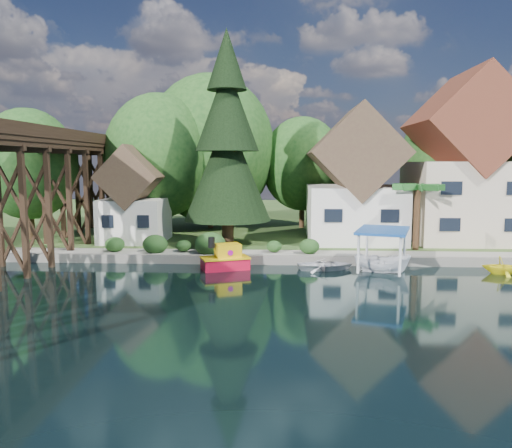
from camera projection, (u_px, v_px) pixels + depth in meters
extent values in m
plane|color=black|center=(261.00, 295.00, 26.21)|extent=(140.00, 140.00, 0.00)
cube|color=#2F5120|center=(273.00, 218.00, 59.87)|extent=(140.00, 52.00, 0.50)
cube|color=slate|center=(325.00, 261.00, 33.89)|extent=(60.00, 0.40, 0.62)
cube|color=gray|center=(352.00, 254.00, 35.04)|extent=(50.00, 2.60, 0.06)
cube|color=black|center=(24.00, 207.00, 32.90)|extent=(4.00, 0.36, 8.00)
cube|color=black|center=(46.00, 203.00, 36.08)|extent=(4.00, 0.36, 8.00)
cube|color=black|center=(66.00, 200.00, 39.25)|extent=(4.00, 0.36, 8.00)
cube|color=black|center=(82.00, 197.00, 42.42)|extent=(4.00, 0.36, 8.00)
cube|color=black|center=(96.00, 195.00, 45.59)|extent=(4.00, 0.36, 8.00)
cube|color=black|center=(108.00, 193.00, 48.76)|extent=(4.00, 0.36, 8.00)
cube|color=black|center=(119.00, 191.00, 51.93)|extent=(4.00, 0.36, 8.00)
cube|color=black|center=(43.00, 145.00, 31.92)|extent=(0.35, 44.00, 0.35)
cube|color=black|center=(17.00, 140.00, 31.97)|extent=(4.00, 44.00, 0.30)
cube|color=black|center=(47.00, 132.00, 31.80)|extent=(0.12, 44.00, 0.80)
cube|color=white|center=(354.00, 213.00, 41.36)|extent=(7.50, 8.00, 4.50)
cube|color=#4E3629|center=(355.00, 153.00, 40.75)|extent=(7.64, 8.64, 7.64)
cube|color=black|center=(333.00, 216.00, 37.44)|extent=(1.35, 0.08, 1.00)
cube|color=black|center=(390.00, 216.00, 37.21)|extent=(1.35, 0.08, 1.00)
cube|color=beige|center=(463.00, 201.00, 41.25)|extent=(8.50, 8.50, 6.50)
cube|color=maroon|center=(467.00, 124.00, 40.48)|extent=(8.65, 9.18, 8.65)
cube|color=black|center=(451.00, 201.00, 37.09)|extent=(1.53, 0.08, 1.00)
cube|color=white|center=(135.00, 220.00, 40.88)|extent=(5.00, 5.00, 3.50)
cube|color=#4E3629|center=(134.00, 177.00, 40.45)|extent=(5.09, 5.40, 5.09)
cube|color=black|center=(107.00, 221.00, 38.42)|extent=(0.90, 0.08, 1.00)
cube|color=black|center=(143.00, 222.00, 38.27)|extent=(0.90, 0.08, 1.00)
cylinder|color=#382314|center=(160.00, 209.00, 45.23)|extent=(0.50, 0.50, 4.50)
ellipsoid|color=#1A4518|center=(159.00, 156.00, 44.64)|extent=(4.40, 4.40, 5.06)
cylinder|color=#382314|center=(210.00, 203.00, 48.95)|extent=(0.50, 0.50, 4.95)
ellipsoid|color=#1A4518|center=(210.00, 149.00, 48.31)|extent=(5.00, 5.00, 5.75)
cylinder|color=#382314|center=(302.00, 207.00, 49.52)|extent=(0.50, 0.50, 4.05)
ellipsoid|color=#1A4518|center=(302.00, 164.00, 49.00)|extent=(4.00, 4.00, 4.60)
cylinder|color=#382314|center=(456.00, 206.00, 48.70)|extent=(0.50, 0.50, 4.50)
ellipsoid|color=#1A4518|center=(458.00, 157.00, 48.12)|extent=(4.60, 4.60, 5.29)
cylinder|color=#382314|center=(31.00, 215.00, 41.82)|extent=(0.50, 0.50, 4.05)
ellipsoid|color=#1A4518|center=(28.00, 164.00, 41.29)|extent=(4.00, 4.00, 4.60)
ellipsoid|color=#1A3D16|center=(155.00, 242.00, 35.59)|extent=(1.98, 1.98, 1.53)
ellipsoid|color=#1A3D16|center=(184.00, 244.00, 35.81)|extent=(1.54, 1.54, 1.19)
ellipsoid|color=#1A3D16|center=(210.00, 242.00, 35.17)|extent=(2.20, 2.20, 1.70)
ellipsoid|color=#1A3D16|center=(115.00, 243.00, 35.96)|extent=(1.76, 1.76, 1.36)
ellipsoid|color=#1A3D16|center=(274.00, 245.00, 35.56)|extent=(1.54, 1.54, 1.19)
ellipsoid|color=#1A3D16|center=(309.00, 245.00, 35.12)|extent=(1.76, 1.76, 1.36)
cylinder|color=#382314|center=(228.00, 226.00, 38.63)|extent=(0.91, 0.91, 3.02)
cone|color=black|center=(227.00, 168.00, 38.08)|extent=(6.65, 6.65, 8.06)
cone|color=black|center=(227.00, 107.00, 37.52)|extent=(4.83, 4.83, 6.55)
cone|color=black|center=(227.00, 59.00, 37.09)|extent=(3.02, 3.02, 4.53)
cylinder|color=#382314|center=(417.00, 220.00, 36.79)|extent=(0.45, 0.45, 4.45)
ellipsoid|color=#1A4C19|center=(418.00, 187.00, 36.49)|extent=(4.56, 4.56, 1.01)
cube|color=red|center=(225.00, 264.00, 32.55)|extent=(3.33, 2.54, 0.79)
cube|color=#E3B10B|center=(225.00, 258.00, 32.50)|extent=(3.46, 2.67, 0.10)
cube|color=#E3B10B|center=(228.00, 251.00, 32.51)|extent=(1.90, 1.68, 0.99)
cylinder|color=black|center=(212.00, 242.00, 32.10)|extent=(0.43, 0.43, 0.69)
cylinder|color=#AA0D85|center=(230.00, 253.00, 31.93)|extent=(0.36, 0.20, 0.36)
cylinder|color=#AA0D85|center=(226.00, 250.00, 33.09)|extent=(0.36, 0.20, 0.36)
cylinder|color=#AA0D85|center=(240.00, 251.00, 32.75)|extent=(0.20, 0.36, 0.36)
imported|color=white|center=(326.00, 264.00, 32.51)|extent=(3.97, 3.11, 0.75)
imported|color=white|center=(382.00, 262.00, 31.48)|extent=(3.73, 2.29, 1.35)
cube|color=#184C9E|center=(383.00, 230.00, 31.23)|extent=(4.13, 5.02, 0.16)
cylinder|color=white|center=(400.00, 256.00, 29.19)|extent=(0.16, 0.16, 2.44)
cylinder|color=white|center=(405.00, 246.00, 32.72)|extent=(0.16, 0.16, 2.44)
cylinder|color=white|center=(358.00, 254.00, 30.03)|extent=(0.16, 0.16, 2.44)
cylinder|color=white|center=(367.00, 244.00, 33.56)|extent=(0.16, 0.16, 2.44)
imported|color=yellow|center=(502.00, 264.00, 31.15)|extent=(2.55, 2.27, 1.23)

